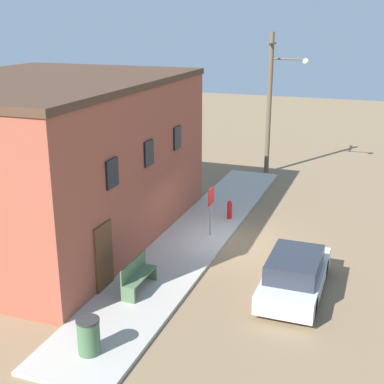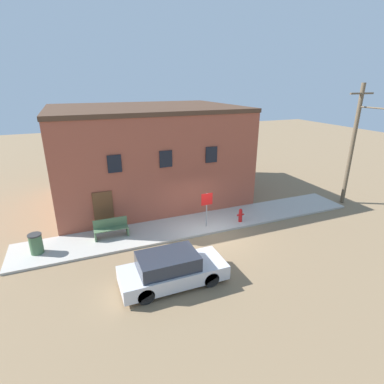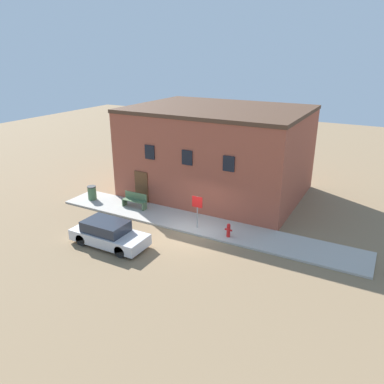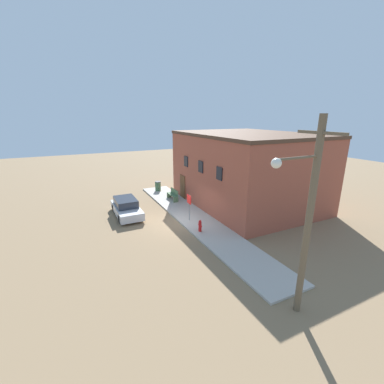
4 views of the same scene
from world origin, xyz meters
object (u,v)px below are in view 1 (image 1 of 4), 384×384
fire_hydrant (230,210)px  trash_bin (89,336)px  bench (138,276)px  utility_pole (272,99)px  parked_car (295,274)px  stop_sign (211,203)px

fire_hydrant → trash_bin: (-10.29, 0.63, 0.09)m
fire_hydrant → bench: (-6.92, 0.91, 0.09)m
fire_hydrant → utility_pole: 8.60m
fire_hydrant → bench: bench is taller
trash_bin → parked_car: (5.05, -4.25, 0.04)m
fire_hydrant → bench: size_ratio=0.47×
fire_hydrant → stop_sign: (-2.00, 0.17, 0.93)m
bench → parked_car: size_ratio=0.40×
utility_pole → trash_bin: bearing=178.2°
parked_car → bench: bearing=110.3°
stop_sign → utility_pole: 10.18m
trash_bin → parked_car: parked_car is taller
fire_hydrant → utility_pole: utility_pole is taller
fire_hydrant → parked_car: bearing=-145.4°
stop_sign → utility_pole: (9.85, -0.12, 2.60)m
parked_car → fire_hydrant: bearing=34.6°
utility_pole → parked_car: 14.01m
trash_bin → stop_sign: bearing=-3.2°
stop_sign → bench: size_ratio=1.14×
parked_car → trash_bin: bearing=139.9°
trash_bin → utility_pole: size_ratio=0.13×
utility_pole → stop_sign: bearing=179.3°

